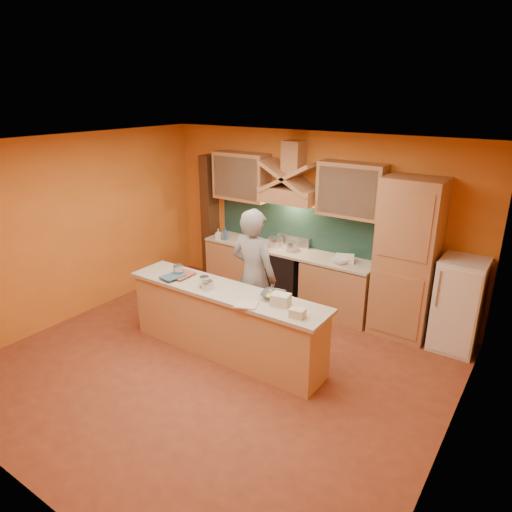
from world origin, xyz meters
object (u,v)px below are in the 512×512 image
Objects in this scene: kitchen_scale at (208,286)px; mixing_bowl at (274,295)px; fridge at (458,305)px; person at (254,277)px; stove at (286,276)px.

kitchen_scale is 0.89m from mixing_bowl.
person reaches higher than fridge.
mixing_bowl is at bearing 145.73° from person.
person is 0.71m from kitchen_scale.
kitchen_scale is (-0.27, -0.66, 0.03)m from person.
fridge is at bearing 0.00° from stove.
stove is 0.47× the size of person.
person reaches higher than stove.
mixing_bowl is at bearing -64.03° from stove.
stove is 0.69× the size of fridge.
kitchen_scale is (-2.69, -2.02, 0.34)m from fridge.
fridge is 4.26× the size of mixing_bowl.
stove is 2.09m from kitchen_scale.
stove is 2.95× the size of mixing_bowl.
fridge reaches higher than kitchen_scale.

